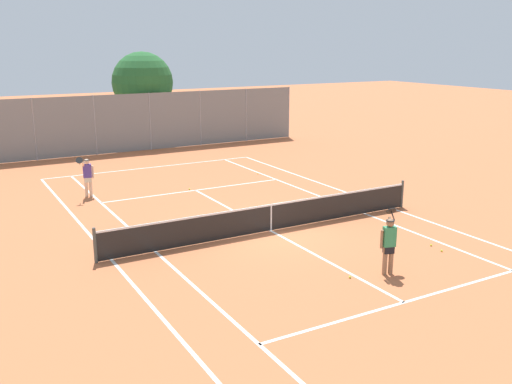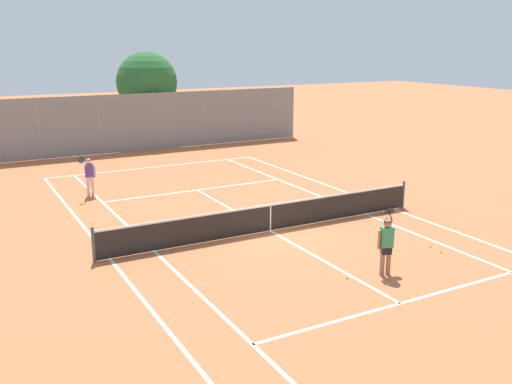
# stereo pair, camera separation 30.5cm
# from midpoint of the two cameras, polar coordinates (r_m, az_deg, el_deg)

# --- Properties ---
(ground_plane) EXTENTS (120.00, 120.00, 0.00)m
(ground_plane) POSITION_cam_midpoint_polar(r_m,az_deg,el_deg) (19.51, 1.05, -3.91)
(ground_plane) COLOR #BC663D
(court_line_markings) EXTENTS (11.10, 23.90, 0.01)m
(court_line_markings) POSITION_cam_midpoint_polar(r_m,az_deg,el_deg) (19.51, 1.05, -3.90)
(court_line_markings) COLOR silver
(court_line_markings) RESTS_ON ground
(tennis_net) EXTENTS (12.00, 0.10, 1.07)m
(tennis_net) POSITION_cam_midpoint_polar(r_m,az_deg,el_deg) (19.36, 1.06, -2.48)
(tennis_net) COLOR #474C47
(tennis_net) RESTS_ON ground
(player_near_side) EXTENTS (0.82, 0.70, 1.77)m
(player_near_side) POSITION_cam_midpoint_polar(r_m,az_deg,el_deg) (16.04, 12.61, -4.93)
(player_near_side) COLOR #936B4C
(player_near_side) RESTS_ON ground
(player_far_left) EXTENTS (0.79, 0.71, 1.77)m
(player_far_left) POSITION_cam_midpoint_polar(r_m,az_deg,el_deg) (24.66, -16.84, 1.64)
(player_far_left) COLOR beige
(player_far_left) RESTS_ON ground
(loose_tennis_ball_0) EXTENTS (0.07, 0.07, 0.07)m
(loose_tennis_ball_0) POSITION_cam_midpoint_polar(r_m,az_deg,el_deg) (25.12, -7.02, 0.29)
(loose_tennis_ball_0) COLOR #D1DB33
(loose_tennis_ball_0) RESTS_ON ground
(loose_tennis_ball_1) EXTENTS (0.07, 0.07, 0.07)m
(loose_tennis_ball_1) POSITION_cam_midpoint_polar(r_m,az_deg,el_deg) (27.93, -0.14, 1.86)
(loose_tennis_ball_1) COLOR #D1DB33
(loose_tennis_ball_1) RESTS_ON ground
(loose_tennis_ball_2) EXTENTS (0.07, 0.07, 0.07)m
(loose_tennis_ball_2) POSITION_cam_midpoint_polar(r_m,az_deg,el_deg) (15.88, 8.83, -8.40)
(loose_tennis_ball_2) COLOR #D1DB33
(loose_tennis_ball_2) RESTS_ON ground
(loose_tennis_ball_3) EXTENTS (0.07, 0.07, 0.07)m
(loose_tennis_ball_3) POSITION_cam_midpoint_polar(r_m,az_deg,el_deg) (18.45, 17.62, -5.62)
(loose_tennis_ball_3) COLOR #D1DB33
(loose_tennis_ball_3) RESTS_ON ground
(loose_tennis_ball_4) EXTENTS (0.07, 0.07, 0.07)m
(loose_tennis_ball_4) POSITION_cam_midpoint_polar(r_m,az_deg,el_deg) (18.86, 16.66, -5.11)
(loose_tennis_ball_4) COLOR #D1DB33
(loose_tennis_ball_4) RESTS_ON ground
(back_fence) EXTENTS (22.96, 0.08, 3.41)m
(back_fence) POSITION_cam_midpoint_polar(r_m,az_deg,el_deg) (34.32, -13.39, 6.69)
(back_fence) COLOR gray
(back_fence) RESTS_ON ground
(tree_behind_right) EXTENTS (3.78, 3.78, 5.75)m
(tree_behind_right) POSITION_cam_midpoint_polar(r_m,az_deg,el_deg) (36.93, -11.41, 10.53)
(tree_behind_right) COLOR brown
(tree_behind_right) RESTS_ON ground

